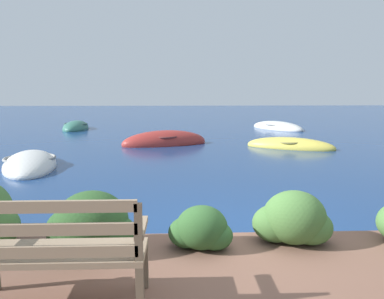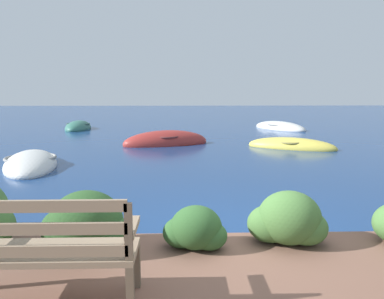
{
  "view_description": "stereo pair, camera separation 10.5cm",
  "coord_description": "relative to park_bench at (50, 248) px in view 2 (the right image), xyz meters",
  "views": [
    {
      "loc": [
        -0.82,
        -4.31,
        1.95
      ],
      "look_at": [
        -0.47,
        5.04,
        0.43
      ],
      "focal_mm": 35.0,
      "sensor_mm": 36.0,
      "label": 1
    },
    {
      "loc": [
        -0.72,
        -4.32,
        1.95
      ],
      "look_at": [
        -0.47,
        5.04,
        0.43
      ],
      "focal_mm": 35.0,
      "sensor_mm": 36.0,
      "label": 2
    }
  ],
  "objects": [
    {
      "name": "rowboat_distant",
      "position": [
        -4.02,
        15.47,
        -0.64
      ],
      "size": [
        1.13,
        2.42,
        0.75
      ],
      "rotation": [
        0.0,
        0.0,
        4.72
      ],
      "color": "#336B5B",
      "rests_on": "ground_plane"
    },
    {
      "name": "hedge_clump_right",
      "position": [
        2.24,
        1.17,
        -0.22
      ],
      "size": [
        0.89,
        0.64,
        0.6
      ],
      "color": "#426B33",
      "rests_on": "patio_terrace"
    },
    {
      "name": "rowboat_mid",
      "position": [
        4.69,
        9.38,
        -0.65
      ],
      "size": [
        3.01,
        2.08,
        0.62
      ],
      "rotation": [
        0.0,
        0.0,
        2.69
      ],
      "color": "#DBC64C",
      "rests_on": "ground_plane"
    },
    {
      "name": "rowboat_outer",
      "position": [
        5.83,
        15.31,
        -0.64
      ],
      "size": [
        2.63,
        3.25,
        0.67
      ],
      "rotation": [
        0.0,
        0.0,
        5.26
      ],
      "color": "silver",
      "rests_on": "ground_plane"
    },
    {
      "name": "rowboat_nearest",
      "position": [
        -2.79,
        6.57,
        -0.65
      ],
      "size": [
        2.06,
        3.2,
        0.65
      ],
      "rotation": [
        0.0,
        0.0,
        1.87
      ],
      "color": "silver",
      "rests_on": "ground_plane"
    },
    {
      "name": "park_bench",
      "position": [
        0.0,
        0.0,
        0.0
      ],
      "size": [
        1.37,
        0.48,
        0.93
      ],
      "rotation": [
        0.0,
        0.0,
        0.05
      ],
      "color": "brown",
      "rests_on": "patio_terrace"
    },
    {
      "name": "ground_plane",
      "position": [
        1.77,
        1.49,
        -0.7
      ],
      "size": [
        80.0,
        80.0,
        0.0
      ],
      "color": "navy"
    },
    {
      "name": "hedge_clump_left",
      "position": [
        0.01,
        1.03,
        -0.2
      ],
      "size": [
        0.98,
        0.7,
        0.66
      ],
      "color": "#284C23",
      "rests_on": "patio_terrace"
    },
    {
      "name": "rowboat_far",
      "position": [
        0.47,
        10.27,
        -0.63
      ],
      "size": [
        3.22,
        1.94,
        0.89
      ],
      "rotation": [
        0.0,
        0.0,
        0.32
      ],
      "color": "#9E2D28",
      "rests_on": "ground_plane"
    },
    {
      "name": "hedge_clump_centre",
      "position": [
        1.19,
        1.06,
        -0.27
      ],
      "size": [
        0.71,
        0.51,
        0.48
      ],
      "color": "#2D5628",
      "rests_on": "patio_terrace"
    }
  ]
}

